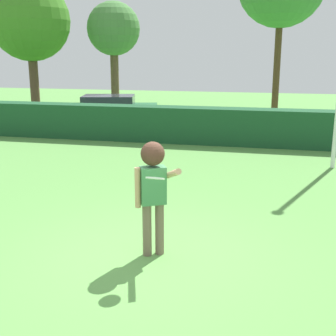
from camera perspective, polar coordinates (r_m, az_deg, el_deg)
name	(u,v)px	position (r m, az deg, el deg)	size (l,w,h in m)	color
ground_plane	(150,257)	(7.16, -2.33, -11.13)	(60.00, 60.00, 0.00)	#599546
person	(153,183)	(6.83, -1.89, -1.89)	(0.77, 0.61, 1.80)	#74604F
frisbee	(155,178)	(6.28, -1.64, -1.30)	(0.27, 0.26, 0.11)	white
hedge_row	(220,126)	(15.68, 6.62, 5.26)	(24.68, 0.90, 1.24)	#1B4A29
parked_car_green	(109,108)	(20.13, -7.46, 7.46)	(4.48, 2.63, 1.25)	#1E6633
oak_tree	(30,21)	(22.91, -17.00, 17.27)	(3.71, 3.71, 6.35)	brown
birch_tree	(113,30)	(22.85, -6.88, 16.85)	(2.55, 2.55, 5.44)	brown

